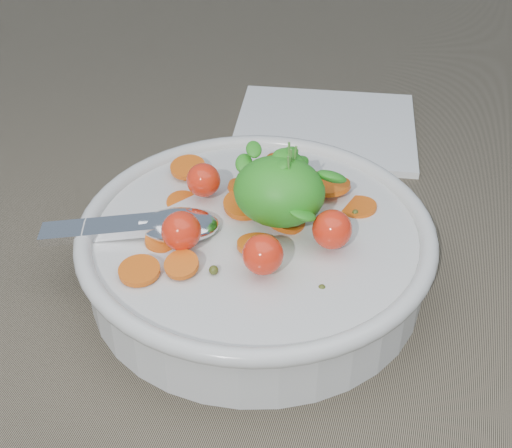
# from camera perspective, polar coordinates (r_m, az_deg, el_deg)

# --- Properties ---
(ground) EXTENTS (6.00, 6.00, 0.00)m
(ground) POSITION_cam_1_polar(r_m,az_deg,el_deg) (0.52, -0.34, -6.36)
(ground) COLOR #736852
(ground) RESTS_ON ground
(bowl) EXTENTS (0.28, 0.26, 0.11)m
(bowl) POSITION_cam_1_polar(r_m,az_deg,el_deg) (0.52, -0.00, -1.91)
(bowl) COLOR silver
(bowl) RESTS_ON ground
(napkin) EXTENTS (0.20, 0.18, 0.01)m
(napkin) POSITION_cam_1_polar(r_m,az_deg,el_deg) (0.72, 5.55, 7.66)
(napkin) COLOR white
(napkin) RESTS_ON ground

